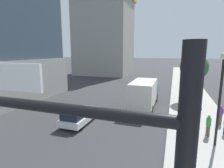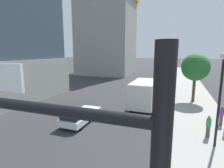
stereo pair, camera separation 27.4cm
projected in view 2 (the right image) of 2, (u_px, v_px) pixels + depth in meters
sidewalk at (197, 115)px, 18.45m from camera, size 5.34×120.00×0.15m
construction_building at (106, 28)px, 50.58m from camera, size 15.53×13.05×31.12m
street_lamp at (221, 87)px, 11.43m from camera, size 0.44×0.44×6.25m
street_tree at (195, 67)px, 22.42m from camera, size 3.40×3.40×6.11m
car_white at (80, 116)px, 16.40m from camera, size 1.94×4.79×1.40m
box_truck at (145, 92)px, 20.84m from camera, size 2.45×7.82×3.23m
pedestrian_purple_shirt at (221, 115)px, 15.47m from camera, size 0.34×0.34×1.73m
pedestrian_green_shirt at (208, 126)px, 13.32m from camera, size 0.34×0.34×1.68m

